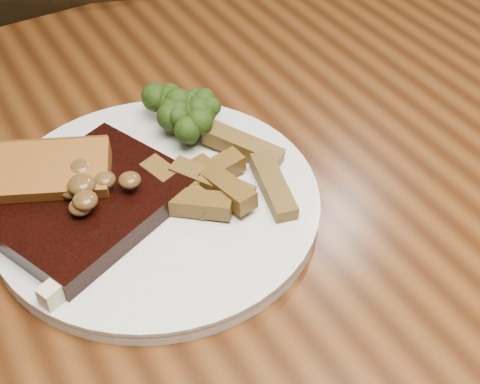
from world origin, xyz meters
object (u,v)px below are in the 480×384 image
object	(u,v)px
plate	(157,204)
potato_wedges	(221,179)
chair_far	(54,119)
steak	(89,204)
garlic_bread	(54,189)
dining_table	(229,270)

from	to	relation	value
plate	potato_wedges	distance (m)	0.07
chair_far	steak	world-z (taller)	chair_far
garlic_bread	steak	bearing A→B (deg)	-33.58
steak	garlic_bread	bearing A→B (deg)	98.96
chair_far	garlic_bread	size ratio (longest dim) A/B	7.80
potato_wedges	plate	bearing A→B (deg)	164.63
garlic_bread	potato_wedges	size ratio (longest dim) A/B	1.03
dining_table	chair_far	distance (m)	0.64
plate	potato_wedges	bearing A→B (deg)	-15.37
chair_far	plate	bearing A→B (deg)	105.82
dining_table	potato_wedges	distance (m)	0.12
chair_far	plate	world-z (taller)	chair_far
garlic_bread	potato_wedges	distance (m)	0.16
plate	potato_wedges	xyz separation A→B (m)	(0.06, -0.02, 0.02)
garlic_bread	potato_wedges	bearing A→B (deg)	0.24
plate	steak	size ratio (longest dim) A/B	1.84
dining_table	garlic_bread	bearing A→B (deg)	149.43
potato_wedges	dining_table	bearing A→B (deg)	-97.49
garlic_bread	potato_wedges	world-z (taller)	same
garlic_bread	dining_table	bearing A→B (deg)	-5.38
plate	steak	distance (m)	0.06
dining_table	plate	size ratio (longest dim) A/B	5.17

